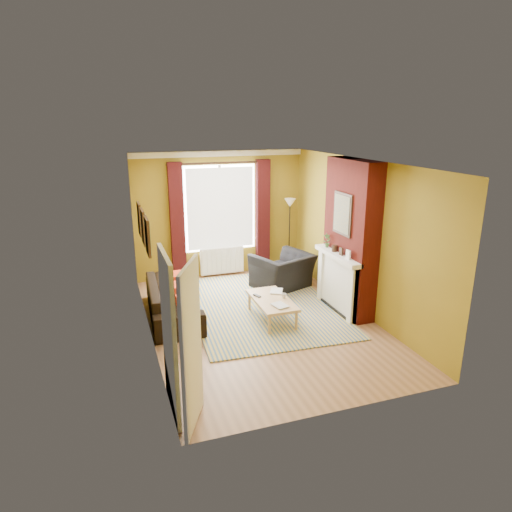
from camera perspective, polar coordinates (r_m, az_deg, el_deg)
name	(u,v)px	position (r m, az deg, el deg)	size (l,w,h in m)	color
ground	(261,322)	(8.20, 0.57, -8.19)	(5.50, 5.50, 0.00)	brown
room_walls	(288,240)	(8.19, 4.07, 2.02)	(3.82, 5.54, 2.83)	olive
striped_rug	(261,306)	(8.83, 0.65, -6.22)	(2.86, 3.82, 0.02)	#32578A
sofa	(173,300)	(8.43, -10.31, -5.43)	(2.16, 0.85, 0.63)	black
armchair	(283,271)	(9.66, 3.34, -1.90)	(1.13, 0.99, 0.74)	black
coffee_table	(272,301)	(8.13, 1.98, -5.67)	(0.61, 1.21, 0.40)	tan
wicker_stool	(259,272)	(10.07, 0.44, -2.07)	(0.41, 0.41, 0.41)	#9C7743
floor_lamp	(290,215)	(10.45, 4.24, 5.18)	(0.31, 0.31, 1.73)	black
book_a	(275,307)	(7.76, 2.34, -6.37)	(0.21, 0.29, 0.03)	#999999
book_b	(270,291)	(8.45, 1.82, -4.37)	(0.22, 0.30, 0.02)	#999999
mug	(284,296)	(8.15, 3.51, -4.99)	(0.09, 0.09, 0.08)	#999999
tv_remote	(257,296)	(8.22, 0.12, -4.98)	(0.11, 0.18, 0.02)	#252527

